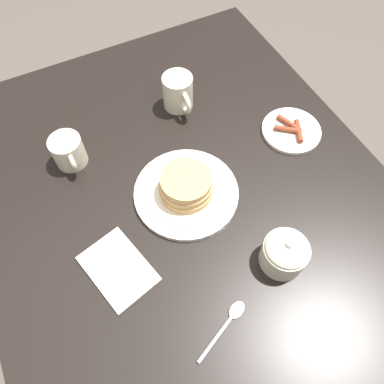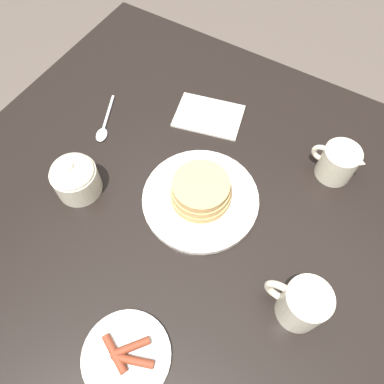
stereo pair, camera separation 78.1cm
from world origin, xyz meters
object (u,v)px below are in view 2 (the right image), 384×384
object	(u,v)px
side_plate_bacon	(126,356)
napkin	(209,116)
sugar_bowl	(75,178)
spoon	(104,126)
creamer_pitcher	(338,162)
coffee_mug	(302,303)
pancake_plate	(201,194)

from	to	relation	value
side_plate_bacon	napkin	bearing A→B (deg)	-74.92
sugar_bowl	spoon	world-z (taller)	sugar_bowl
creamer_pitcher	spoon	distance (m)	0.53
coffee_mug	napkin	distance (m)	0.48
side_plate_bacon	coffee_mug	xyz separation A→B (m)	(-0.22, -0.22, 0.04)
spoon	napkin	bearing A→B (deg)	-141.79
side_plate_bacon	sugar_bowl	xyz separation A→B (m)	(0.28, -0.22, 0.04)
coffee_mug	creamer_pitcher	world-z (taller)	coffee_mug
pancake_plate	sugar_bowl	size ratio (longest dim) A/B	2.58
creamer_pitcher	napkin	size ratio (longest dim) A/B	0.63
pancake_plate	creamer_pitcher	size ratio (longest dim) A/B	2.16
pancake_plate	napkin	world-z (taller)	pancake_plate
side_plate_bacon	sugar_bowl	distance (m)	0.36
coffee_mug	napkin	world-z (taller)	coffee_mug
spoon	pancake_plate	bearing A→B (deg)	169.87
napkin	spoon	bearing A→B (deg)	38.21
creamer_pitcher	sugar_bowl	size ratio (longest dim) A/B	1.20
coffee_mug	napkin	xyz separation A→B (m)	(0.36, -0.32, -0.05)
creamer_pitcher	side_plate_bacon	bearing A→B (deg)	72.44
sugar_bowl	spoon	xyz separation A→B (m)	(0.06, -0.16, -0.04)
napkin	spoon	size ratio (longest dim) A/B	1.31
coffee_mug	creamer_pitcher	distance (m)	0.32
side_plate_bacon	spoon	size ratio (longest dim) A/B	1.11
side_plate_bacon	napkin	distance (m)	0.55
pancake_plate	spoon	size ratio (longest dim) A/B	1.78
creamer_pitcher	sugar_bowl	bearing A→B (deg)	35.00
sugar_bowl	napkin	size ratio (longest dim) A/B	0.53
side_plate_bacon	sugar_bowl	bearing A→B (deg)	-37.90
creamer_pitcher	sugar_bowl	world-z (taller)	sugar_bowl
creamer_pitcher	spoon	size ratio (longest dim) A/B	0.83
pancake_plate	sugar_bowl	bearing A→B (deg)	24.60
side_plate_bacon	coffee_mug	bearing A→B (deg)	-134.50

